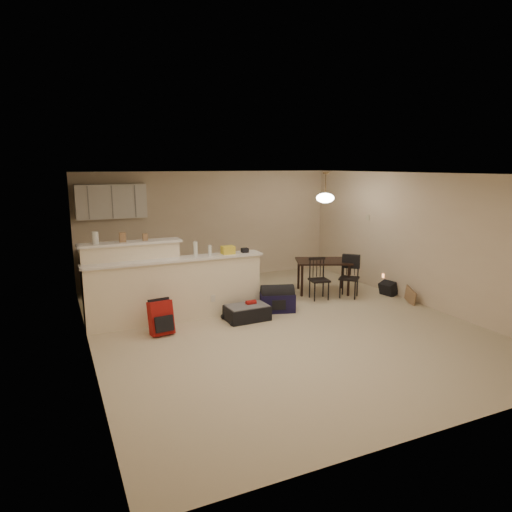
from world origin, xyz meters
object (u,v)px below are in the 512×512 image
red_backpack (161,318)px  navy_duffel (277,302)px  dining_chair_near (319,279)px  suitcase (247,313)px  black_daypack (388,289)px  pendant_lamp (325,197)px  dining_chair_far (349,277)px  dining_table (323,264)px

red_backpack → navy_duffel: 2.21m
dining_chair_near → red_backpack: (-3.31, -0.61, -0.14)m
suitcase → black_daypack: black_daypack is taller
pendant_lamp → black_daypack: 2.29m
dining_chair_far → black_daypack: dining_chair_far is taller
suitcase → dining_table: bearing=21.8°
red_backpack → black_daypack: 4.77m
suitcase → red_backpack: bearing=-179.9°
suitcase → navy_duffel: 0.72m
dining_table → dining_chair_far: (0.27, -0.54, -0.18)m
suitcase → red_backpack: red_backpack is taller
dining_table → suitcase: dining_table is taller
dining_table → dining_chair_far: size_ratio=1.55×
suitcase → navy_duffel: (0.69, 0.20, 0.05)m
dining_chair_near → suitcase: size_ratio=1.13×
dining_table → black_daypack: 1.42m
pendant_lamp → dining_chair_near: (-0.34, -0.39, -1.58)m
dining_chair_near → navy_duffel: size_ratio=1.32×
dining_table → suitcase: size_ratio=1.78×
suitcase → dining_chair_far: bearing=7.6°
black_daypack → red_backpack: bearing=81.7°
pendant_lamp → suitcase: (-2.14, -0.95, -1.87)m
dining_chair_near → dining_table: bearing=59.2°
dining_chair_near → navy_duffel: bearing=-152.4°
dining_table → red_backpack: bearing=-141.7°
black_daypack → dining_chair_far: bearing=64.6°
red_backpack → suitcase: bearing=-4.0°
dining_chair_far → suitcase: size_ratio=1.15×
red_backpack → dining_chair_near: bearing=4.3°
dining_table → dining_chair_near: 0.55m
pendant_lamp → dining_chair_near: bearing=-130.8°
dining_table → pendant_lamp: (-0.00, -0.00, 1.39)m
red_backpack → black_daypack: (4.76, 0.26, -0.13)m
dining_chair_far → navy_duffel: (-1.73, -0.21, -0.25)m
red_backpack → dining_table: bearing=9.2°
dining_table → dining_chair_near: dining_chair_near is taller
dining_table → black_daypack: (1.11, -0.75, -0.47)m
suitcase → black_daypack: 3.26m
pendant_lamp → navy_duffel: 2.45m
navy_duffel → suitcase: bearing=-147.2°
black_daypack → navy_duffel: bearing=78.6°
dining_table → suitcase: 2.39m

